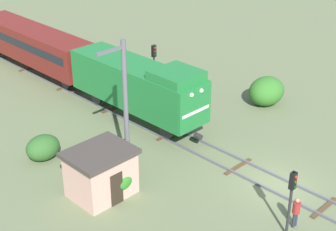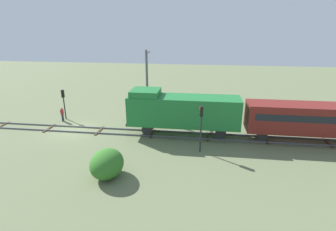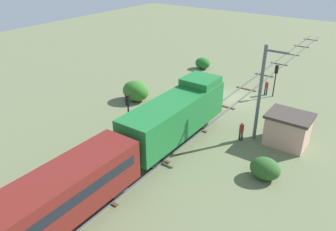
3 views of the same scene
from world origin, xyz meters
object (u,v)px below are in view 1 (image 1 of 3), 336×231
Objects in this scene: relay_hut at (101,172)px; traffic_signal_near at (292,192)px; locomotive at (138,84)px; worker_by_signal at (127,146)px; traffic_signal_mid at (154,62)px; worker_near_track at (296,210)px; passenger_car_leading at (34,43)px; catenary_mast at (125,106)px.

traffic_signal_near is at bearing -64.85° from relay_hut.
locomotive reaches higher than worker_by_signal.
traffic_signal_mid is (6.60, 16.38, 0.44)m from traffic_signal_near.
worker_near_track is (-2.40, -14.33, -1.78)m from locomotive.
traffic_signal_near is 1.03× the size of relay_hut.
relay_hut is (-7.50, -5.24, -1.38)m from locomotive.
locomotive is 14.63m from worker_near_track.
traffic_signal_near is (-3.20, -14.40, -0.25)m from locomotive.
passenger_car_leading is (0.00, 13.34, -0.25)m from locomotive.
worker_near_track is (-2.40, -27.66, -1.53)m from passenger_car_leading.
catenary_mast reaches higher than passenger_car_leading.
traffic_signal_near reaches higher than worker_by_signal.
locomotive is 14.75m from traffic_signal_near.
worker_near_track and worker_by_signal have the same top height.
relay_hut is (-7.50, -18.57, -1.13)m from passenger_car_leading.
catenary_mast reaches higher than worker_near_track.
traffic_signal_near is 10.17m from catenary_mast.
locomotive is 5.79m from worker_by_signal.
catenary_mast reaches higher than locomotive.
relay_hut reaches higher than worker_by_signal.
locomotive is at bearing 34.93° from relay_hut.
traffic_signal_mid reaches higher than worker_near_track.
locomotive is 1.42× the size of catenary_mast.
worker_near_track is 0.49× the size of relay_hut.
catenary_mast is at bearing -137.93° from locomotive.
passenger_car_leading reaches higher than relay_hut.
catenary_mast is (-8.46, -6.55, 1.38)m from traffic_signal_mid.
worker_near_track is 1.00× the size of worker_by_signal.
locomotive is 3.94m from traffic_signal_mid.
locomotive reaches higher than passenger_car_leading.
traffic_signal_mid is 17.42m from worker_near_track.
traffic_signal_near is at bearing -96.58° from passenger_car_leading.
passenger_car_leading reaches higher than worker_by_signal.
passenger_car_leading is at bearing -143.32° from worker_by_signal.
relay_hut is at bearing -111.99° from passenger_car_leading.
traffic_signal_near reaches higher than relay_hut.
passenger_car_leading is 1.71× the size of catenary_mast.
catenary_mast reaches higher than worker_by_signal.
traffic_signal_mid is at bearing 68.05° from traffic_signal_near.
worker_by_signal is 0.49× the size of relay_hut.
locomotive is 3.21× the size of traffic_signal_near.
catenary_mast is (-0.86, -1.01, 3.35)m from worker_by_signal.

